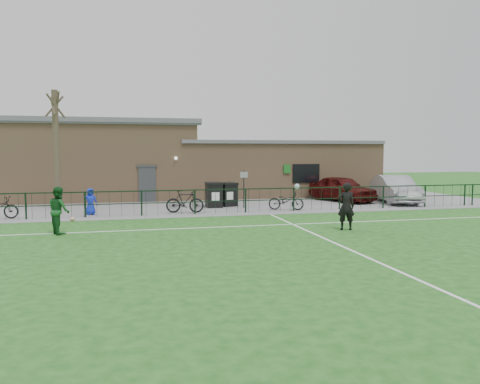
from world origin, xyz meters
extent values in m
plane|color=#1B5318|center=(0.00, 0.00, 0.00)|extent=(90.00, 90.00, 0.00)
cube|color=slate|center=(0.00, 13.50, 0.01)|extent=(34.00, 13.00, 0.02)
cube|color=white|center=(0.00, 7.80, 0.00)|extent=(28.00, 0.10, 0.01)
cube|color=white|center=(0.00, 4.00, 0.00)|extent=(28.00, 0.10, 0.01)
cube|color=white|center=(2.00, 0.00, 0.00)|extent=(0.10, 16.00, 0.01)
cube|color=black|center=(0.00, 8.00, 0.60)|extent=(28.00, 0.10, 1.20)
cylinder|color=#45392A|center=(-8.00, 10.50, 3.00)|extent=(0.30, 0.30, 6.00)
cube|color=black|center=(-0.13, 10.46, 0.64)|extent=(0.84, 0.95, 1.25)
cube|color=black|center=(0.73, 10.86, 0.62)|extent=(0.98, 1.06, 1.20)
cylinder|color=black|center=(1.36, 9.79, 1.02)|extent=(0.06, 0.06, 2.00)
imported|color=#470E0C|center=(7.90, 11.66, 0.78)|extent=(3.19, 4.82, 1.53)
imported|color=#A2A5AA|center=(10.60, 10.28, 0.81)|extent=(2.69, 5.07, 1.59)
imported|color=black|center=(-1.92, 8.55, 0.57)|extent=(1.91, 0.89, 1.10)
imported|color=black|center=(3.26, 8.47, 0.49)|extent=(1.89, 1.30, 0.94)
imported|color=#152DC5|center=(-6.34, 8.88, 0.65)|extent=(0.71, 0.58, 1.26)
imported|color=black|center=(3.51, 2.23, 0.91)|extent=(0.74, 0.57, 1.83)
sphere|color=white|center=(2.44, 4.69, 1.52)|extent=(0.22, 0.22, 0.22)
imported|color=#185422|center=(-7.06, 3.90, 0.87)|extent=(0.96, 1.05, 1.74)
sphere|color=white|center=(-6.96, 7.01, 0.10)|extent=(0.20, 0.20, 0.20)
cube|color=tan|center=(0.00, 16.50, 1.75)|extent=(24.00, 5.00, 3.50)
cube|color=tan|center=(-6.24, 16.50, 4.10)|extent=(11.52, 5.00, 1.20)
cube|color=slate|center=(-6.24, 16.50, 4.82)|extent=(12.02, 5.40, 0.28)
cube|color=slate|center=(5.28, 16.50, 3.60)|extent=(13.44, 5.30, 0.22)
cube|color=#383A3D|center=(-3.50, 13.97, 1.05)|extent=(1.00, 0.08, 2.10)
cube|color=black|center=(6.50, 13.97, 1.60)|extent=(1.80, 0.08, 1.20)
cube|color=#19661E|center=(5.20, 13.92, 1.90)|extent=(0.45, 0.04, 0.55)
camera|label=1|loc=(-4.58, -14.10, 3.02)|focal=35.00mm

